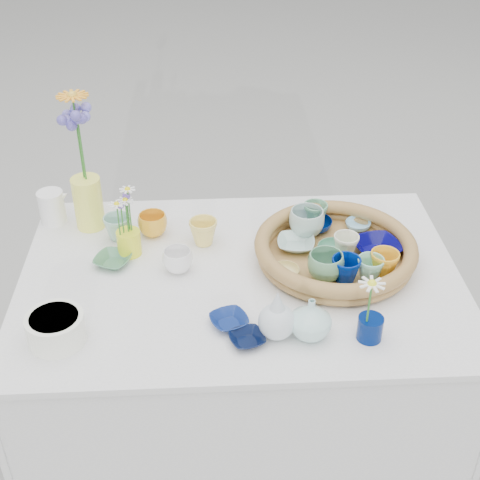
{
  "coord_description": "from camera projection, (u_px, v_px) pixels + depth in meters",
  "views": [
    {
      "loc": [
        -0.08,
        -1.53,
        1.92
      ],
      "look_at": [
        0.0,
        0.02,
        0.87
      ],
      "focal_mm": 50.0,
      "sensor_mm": 36.0,
      "label": 1
    }
  ],
  "objects": [
    {
      "name": "ground",
      "position": [
        240.0,
        448.0,
        2.34
      ],
      "size": [
        80.0,
        80.0,
        0.0
      ],
      "primitive_type": "plane",
      "color": "#9E9E96"
    },
    {
      "name": "bud_vase_seafoam",
      "position": [
        311.0,
        318.0,
        1.67
      ],
      "size": [
        0.13,
        0.13,
        0.11
      ],
      "primitive_type": "imported",
      "rotation": [
        0.0,
        0.0,
        -0.23
      ],
      "color": "silver",
      "rests_on": "display_table"
    },
    {
      "name": "tray_ceramic_6",
      "position": [
        307.0,
        222.0,
        2.03
      ],
      "size": [
        0.14,
        0.14,
        0.09
      ],
      "primitive_type": "imported",
      "rotation": [
        0.0,
        0.0,
        0.37
      ],
      "color": "#A7C4BC",
      "rests_on": "wicker_tray"
    },
    {
      "name": "loose_ceramic_2",
      "position": [
        113.0,
        261.0,
        1.95
      ],
      "size": [
        0.14,
        0.14,
        0.03
      ],
      "primitive_type": "imported",
      "rotation": [
        0.0,
        0.0,
        -0.39
      ],
      "color": "#467F59",
      "rests_on": "display_table"
    },
    {
      "name": "tray_ceramic_5",
      "position": [
        296.0,
        244.0,
        1.99
      ],
      "size": [
        0.13,
        0.13,
        0.03
      ],
      "primitive_type": "imported",
      "rotation": [
        0.0,
        0.0,
        -0.15
      ],
      "color": "#9FBEB6",
      "rests_on": "wicker_tray"
    },
    {
      "name": "loose_ceramic_6",
      "position": [
        247.0,
        339.0,
        1.67
      ],
      "size": [
        0.11,
        0.11,
        0.02
      ],
      "primitive_type": "imported",
      "rotation": [
        0.0,
        0.0,
        0.31
      ],
      "color": "black",
      "rests_on": "display_table"
    },
    {
      "name": "tray_ceramic_4",
      "position": [
        326.0,
        266.0,
        1.85
      ],
      "size": [
        0.12,
        0.12,
        0.08
      ],
      "primitive_type": "imported",
      "rotation": [
        0.0,
        0.0,
        -0.26
      ],
      "color": "#5D976D",
      "rests_on": "wicker_tray"
    },
    {
      "name": "tray_ceramic_9",
      "position": [
        346.0,
        270.0,
        1.84
      ],
      "size": [
        0.09,
        0.09,
        0.08
      ],
      "primitive_type": "imported",
      "rotation": [
        0.0,
        0.0,
        0.15
      ],
      "color": "navy",
      "rests_on": "wicker_tray"
    },
    {
      "name": "daisy_cup",
      "position": [
        129.0,
        243.0,
        1.98
      ],
      "size": [
        0.08,
        0.08,
        0.08
      ],
      "primitive_type": "cylinder",
      "rotation": [
        0.0,
        0.0,
        -0.12
      ],
      "color": "yellow",
      "rests_on": "display_table"
    },
    {
      "name": "tray_ceramic_10",
      "position": [
        285.0,
        272.0,
        1.87
      ],
      "size": [
        0.09,
        0.09,
        0.03
      ],
      "primitive_type": "imported",
      "rotation": [
        0.0,
        0.0,
        -0.12
      ],
      "color": "#E6D57E",
      "rests_on": "wicker_tray"
    },
    {
      "name": "bud_vase_paleblue",
      "position": [
        277.0,
        314.0,
        1.66
      ],
      "size": [
        0.1,
        0.1,
        0.15
      ],
      "primitive_type": null,
      "rotation": [
        0.0,
        0.0,
        0.1
      ],
      "color": "silver",
      "rests_on": "display_table"
    },
    {
      "name": "tall_vase_yellow",
      "position": [
        88.0,
        203.0,
        2.08
      ],
      "size": [
        0.12,
        0.12,
        0.17
      ],
      "primitive_type": "cylinder",
      "rotation": [
        0.0,
        0.0,
        -0.42
      ],
      "color": "#FAFB59",
      "rests_on": "display_table"
    },
    {
      "name": "bud_vase_cobalt",
      "position": [
        370.0,
        328.0,
        1.67
      ],
      "size": [
        0.07,
        0.07,
        0.06
      ],
      "primitive_type": "cylinder",
      "rotation": [
        0.0,
        0.0,
        0.09
      ],
      "color": "#001450",
      "rests_on": "display_table"
    },
    {
      "name": "daisy_posy",
      "position": [
        124.0,
        211.0,
        1.92
      ],
      "size": [
        0.1,
        0.1,
        0.14
      ],
      "primitive_type": null,
      "rotation": [
        0.0,
        0.0,
        -0.35
      ],
      "color": "white",
      "rests_on": "daisy_cup"
    },
    {
      "name": "loose_ceramic_1",
      "position": [
        203.0,
        232.0,
        2.02
      ],
      "size": [
        0.1,
        0.1,
        0.08
      ],
      "primitive_type": "imported",
      "rotation": [
        0.0,
        0.0,
        0.15
      ],
      "color": "#F5DA66",
      "rests_on": "display_table"
    },
    {
      "name": "tray_ceramic_12",
      "position": [
        315.0,
        214.0,
        2.08
      ],
      "size": [
        0.09,
        0.09,
        0.07
      ],
      "primitive_type": "imported",
      "rotation": [
        0.0,
        0.0,
        -0.17
      ],
      "color": "#63A47A",
      "rests_on": "wicker_tray"
    },
    {
      "name": "tray_ceramic_1",
      "position": [
        377.0,
        248.0,
        1.96
      ],
      "size": [
        0.16,
        0.16,
        0.03
      ],
      "primitive_type": "imported",
      "rotation": [
        0.0,
        0.0,
        0.26
      ],
      "color": "#030151",
      "rests_on": "wicker_tray"
    },
    {
      "name": "loose_ceramic_0",
      "position": [
        153.0,
        224.0,
        2.07
      ],
      "size": [
        0.1,
        0.1,
        0.07
      ],
      "primitive_type": "imported",
      "rotation": [
        0.0,
        0.0,
        0.11
      ],
      "color": "gold",
      "rests_on": "display_table"
    },
    {
      "name": "loose_ceramic_5",
      "position": [
        118.0,
        228.0,
        2.05
      ],
      "size": [
        0.1,
        0.1,
        0.08
      ],
      "primitive_type": "imported",
      "rotation": [
        0.0,
        0.0,
        0.2
      ],
      "color": "#8FC0AB",
      "rests_on": "display_table"
    },
    {
      "name": "tray_ceramic_3",
      "position": [
        334.0,
        251.0,
        1.95
      ],
      "size": [
        0.1,
        0.1,
        0.03
      ],
      "primitive_type": "imported",
      "rotation": [
        0.0,
        0.0,
        0.04
      ],
      "color": "#57A280",
      "rests_on": "wicker_tray"
    },
    {
      "name": "tray_ceramic_11",
      "position": [
        370.0,
        269.0,
        1.84
      ],
      "size": [
        0.09,
        0.09,
        0.07
      ],
      "primitive_type": "imported",
      "rotation": [
        0.0,
        0.0,
        -0.24
      ],
      "color": "#83CEB0",
      "rests_on": "wicker_tray"
    },
    {
      "name": "hydrangea",
      "position": [
        82.0,
        149.0,
        1.97
      ],
      "size": [
        0.09,
        0.09,
        0.28
      ],
      "primitive_type": null,
      "rotation": [
        0.0,
        0.0,
        0.12
      ],
      "color": "#574DAA",
      "rests_on": "tall_vase_yellow"
    },
    {
      "name": "wicker_tray",
      "position": [
        335.0,
        250.0,
        1.95
      ],
      "size": [
        0.47,
        0.47,
        0.08
      ],
      "primitive_type": null,
      "color": "brown",
      "rests_on": "display_table"
    },
    {
      "name": "gerbera",
      "position": [
        78.0,
        138.0,
        1.97
      ],
      "size": [
        0.11,
        0.11,
        0.28
      ],
      "primitive_type": null,
      "rotation": [
        0.0,
        0.0,
        0.06
      ],
      "color": "#FEA024",
      "rests_on": "tall_vase_yellow"
    },
    {
      "name": "loose_ceramic_4",
      "position": [
        229.0,
        321.0,
        1.73
      ],
      "size": [
        0.12,
        0.12,
        0.02
      ],
      "primitive_type": "imported",
      "rotation": [
        0.0,
        0.0,
        0.39
      ],
      "color": "navy",
      "rests_on": "display_table"
    },
    {
      "name": "tray_ceramic_0",
      "position": [
        316.0,
        225.0,
        2.07
      ],
      "size": [
        0.11,
        0.11,
        0.03
      ],
      "primitive_type": "imported",
      "rotation": [
        0.0,
        0.0,
        0.14
      ],
      "color": "#001864",
      "rests_on": "wicker_tray"
    },
    {
      "name": "loose_ceramic_3",
      "position": [
        178.0,
        261.0,
        1.91
      ],
      "size": [
        0.09,
        0.09,
        0.07
      ],
      "primitive_type": "imported",
      "rotation": [
        0.0,
        0.0,
        0.08
      ],
      "color": "white",
      "rests_on": "display_table"
    },
    {
      "name": "fluted_bowl",
      "position": [
        56.0,
        329.0,
        1.66
      ],
      "size": [
        0.19,
        0.19,
        0.08
      ],
      "primitive_type": null,
      "rotation": [
        0.0,
        0.0,
        0.42
      ],
      "color": "white",
      "rests_on": "display_table"
    },
    {
      "name": "single_daisy",
      "position": [
        369.0,
        303.0,
        1.61
      ],
      "size": [
        0.09,
        0.09,
        0.14
      ],
      "primitive_type": null,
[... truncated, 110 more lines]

